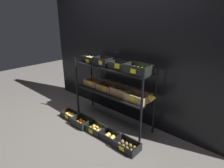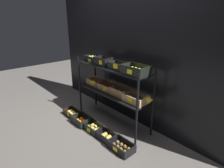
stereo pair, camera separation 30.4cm
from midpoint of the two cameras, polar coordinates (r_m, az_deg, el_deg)
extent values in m
plane|color=#605B56|center=(3.35, -2.65, -11.57)|extent=(10.00, 10.00, 0.00)
cube|color=black|center=(3.21, 1.91, 7.90)|extent=(3.82, 0.12, 2.16)
cylinder|color=black|center=(3.50, -13.31, -0.78)|extent=(0.03, 0.03, 1.08)
cylinder|color=black|center=(2.56, 5.76, -8.39)|extent=(0.03, 0.03, 1.08)
cylinder|color=black|center=(3.71, -8.64, 0.74)|extent=(0.03, 0.03, 1.08)
cylinder|color=black|center=(2.84, 10.25, -5.61)|extent=(0.03, 0.03, 1.08)
cube|color=black|center=(3.10, -2.81, -2.94)|extent=(1.39, 0.34, 0.02)
cube|color=black|center=(2.95, -2.96, 5.06)|extent=(1.39, 0.34, 0.02)
cube|color=tan|center=(3.47, -8.31, -0.26)|extent=(0.31, 0.21, 0.01)
cube|color=tan|center=(3.39, -9.63, 0.12)|extent=(0.31, 0.02, 0.09)
cube|color=tan|center=(3.51, -7.12, 0.95)|extent=(0.31, 0.02, 0.09)
cube|color=tan|center=(3.56, -9.87, 1.07)|extent=(0.02, 0.18, 0.09)
cube|color=tan|center=(3.35, -6.74, -0.01)|extent=(0.02, 0.18, 0.09)
sphere|color=orange|center=(3.49, -9.45, 0.45)|extent=(0.06, 0.06, 0.06)
sphere|color=orange|center=(3.44, -8.68, 0.17)|extent=(0.06, 0.06, 0.06)
sphere|color=orange|center=(3.39, -7.88, -0.11)|extent=(0.06, 0.06, 0.06)
sphere|color=orange|center=(3.53, -8.79, 0.68)|extent=(0.06, 0.06, 0.06)
sphere|color=orange|center=(3.48, -8.03, 0.43)|extent=(0.06, 0.06, 0.06)
sphere|color=orange|center=(3.43, -7.13, 0.17)|extent=(0.06, 0.06, 0.06)
cube|color=yellow|center=(3.36, -9.37, 0.07)|extent=(0.09, 0.01, 0.07)
cube|color=#A87F51|center=(3.23, -4.23, -1.66)|extent=(0.32, 0.25, 0.01)
cube|color=#A87F51|center=(3.14, -5.76, -1.37)|extent=(0.32, 0.02, 0.09)
cube|color=#A87F51|center=(3.29, -2.81, -0.28)|extent=(0.32, 0.02, 0.09)
cube|color=#A87F51|center=(3.32, -6.08, -0.19)|extent=(0.02, 0.21, 0.09)
cube|color=#A87F51|center=(3.11, -2.30, -1.48)|extent=(0.02, 0.21, 0.09)
sphere|color=red|center=(3.23, -5.38, -0.89)|extent=(0.07, 0.07, 0.07)
sphere|color=red|center=(3.16, -4.10, -1.35)|extent=(0.07, 0.07, 0.07)
sphere|color=red|center=(3.27, -4.46, -0.59)|extent=(0.07, 0.07, 0.07)
sphere|color=red|center=(3.20, -3.08, -1.05)|extent=(0.07, 0.07, 0.07)
cube|color=yellow|center=(3.11, -5.28, -1.90)|extent=(0.08, 0.00, 0.06)
cube|color=#A87F51|center=(3.00, -0.05, -3.37)|extent=(0.33, 0.20, 0.01)
cube|color=#A87F51|center=(2.91, -1.28, -2.80)|extent=(0.33, 0.02, 0.11)
cube|color=#A87F51|center=(3.04, 1.12, -1.77)|extent=(0.33, 0.02, 0.11)
cube|color=#A87F51|center=(3.07, -2.21, -1.54)|extent=(0.02, 0.17, 0.11)
cube|color=#A87F51|center=(2.88, 2.25, -3.05)|extent=(0.02, 0.17, 0.11)
sphere|color=#8AB73F|center=(3.01, -1.11, -2.45)|extent=(0.07, 0.07, 0.07)
sphere|color=#87BD45|center=(2.93, 0.40, -3.08)|extent=(0.07, 0.07, 0.07)
sphere|color=#87BC34|center=(3.03, -0.48, -2.23)|extent=(0.07, 0.07, 0.07)
sphere|color=#8AC63A|center=(2.97, 1.14, -2.78)|extent=(0.07, 0.07, 0.07)
cube|color=tan|center=(2.81, 4.88, -5.18)|extent=(0.35, 0.24, 0.01)
cube|color=tan|center=(2.70, 3.49, -4.82)|extent=(0.35, 0.02, 0.10)
cube|color=tan|center=(2.87, 6.26, -3.41)|extent=(0.35, 0.02, 0.10)
cube|color=tan|center=(2.88, 2.23, -3.19)|extent=(0.02, 0.21, 0.10)
cube|color=tan|center=(2.69, 7.79, -5.06)|extent=(0.02, 0.21, 0.10)
ellipsoid|color=brown|center=(2.82, 2.84, -4.13)|extent=(0.05, 0.05, 0.07)
ellipsoid|color=brown|center=(2.78, 3.94, -4.50)|extent=(0.05, 0.05, 0.07)
ellipsoid|color=brown|center=(2.74, 4.98, -4.88)|extent=(0.05, 0.05, 0.07)
ellipsoid|color=brown|center=(2.71, 6.10, -5.26)|extent=(0.05, 0.05, 0.07)
ellipsoid|color=brown|center=(2.87, 3.73, -3.66)|extent=(0.05, 0.05, 0.07)
ellipsoid|color=brown|center=(2.84, 4.80, -3.98)|extent=(0.05, 0.05, 0.07)
ellipsoid|color=brown|center=(2.80, 5.94, -4.35)|extent=(0.05, 0.05, 0.07)
ellipsoid|color=brown|center=(2.77, 6.98, -4.75)|extent=(0.05, 0.05, 0.07)
cube|color=yellow|center=(2.70, 3.25, -4.98)|extent=(0.09, 0.01, 0.08)
cube|color=black|center=(3.33, -8.93, 6.86)|extent=(0.33, 0.22, 0.01)
cube|color=black|center=(3.25, -10.40, 7.42)|extent=(0.33, 0.02, 0.09)
cube|color=black|center=(3.38, -7.61, 8.05)|extent=(0.33, 0.02, 0.09)
cube|color=black|center=(3.44, -10.69, 8.08)|extent=(0.02, 0.19, 0.09)
cube|color=black|center=(3.20, -7.14, 7.37)|extent=(0.02, 0.19, 0.09)
ellipsoid|color=tan|center=(3.36, -10.32, 7.79)|extent=(0.07, 0.07, 0.09)
ellipsoid|color=tan|center=(3.30, -9.42, 7.63)|extent=(0.07, 0.07, 0.09)
ellipsoid|color=tan|center=(3.24, -8.46, 7.45)|extent=(0.07, 0.07, 0.09)
ellipsoid|color=#A8B35E|center=(3.39, -9.48, 7.98)|extent=(0.07, 0.07, 0.09)
ellipsoid|color=#B4BF4B|center=(3.34, -8.64, 7.82)|extent=(0.07, 0.07, 0.09)
ellipsoid|color=tan|center=(3.28, -7.71, 7.66)|extent=(0.07, 0.07, 0.09)
cube|color=yellow|center=(3.24, -10.38, 7.01)|extent=(0.08, 0.01, 0.06)
cube|color=black|center=(3.05, -5.62, 5.81)|extent=(0.30, 0.21, 0.01)
cube|color=black|center=(2.97, -7.05, 6.75)|extent=(0.30, 0.02, 0.13)
cube|color=black|center=(3.10, -4.33, 7.40)|extent=(0.30, 0.02, 0.13)
cube|color=black|center=(3.14, -7.46, 7.45)|extent=(0.02, 0.18, 0.13)
cube|color=black|center=(2.94, -3.75, 6.69)|extent=(0.02, 0.18, 0.13)
sphere|color=orange|center=(3.07, -6.65, 6.66)|extent=(0.07, 0.07, 0.07)
sphere|color=orange|center=(2.99, -5.34, 6.35)|extent=(0.07, 0.07, 0.07)
sphere|color=orange|center=(3.09, -5.85, 6.81)|extent=(0.07, 0.07, 0.07)
sphere|color=orange|center=(3.02, -4.55, 6.54)|extent=(0.07, 0.07, 0.07)
cube|color=yellow|center=(2.94, -6.61, 6.56)|extent=(0.07, 0.00, 0.06)
cube|color=black|center=(2.83, -0.63, 4.74)|extent=(0.33, 0.21, 0.01)
cube|color=black|center=(2.75, -1.98, 5.47)|extent=(0.33, 0.02, 0.10)
cube|color=black|center=(2.88, 0.65, 6.19)|extent=(0.33, 0.02, 0.10)
cube|color=black|center=(2.92, -2.91, 6.33)|extent=(0.02, 0.17, 0.10)
cube|color=black|center=(2.71, 1.80, 5.29)|extent=(0.02, 0.17, 0.10)
sphere|color=#5A2A52|center=(2.86, -2.42, 5.53)|extent=(0.05, 0.05, 0.05)
sphere|color=#631C53|center=(2.82, -1.58, 5.30)|extent=(0.05, 0.05, 0.05)
sphere|color=#6D1B4B|center=(2.78, -0.63, 5.09)|extent=(0.05, 0.05, 0.05)
sphere|color=#682552|center=(2.74, 0.42, 4.88)|extent=(0.05, 0.05, 0.05)
sphere|color=#682E55|center=(2.90, -1.54, 5.77)|extent=(0.05, 0.05, 0.05)
sphere|color=#6C2254|center=(2.86, -0.62, 5.56)|extent=(0.05, 0.05, 0.05)
sphere|color=#55245B|center=(2.82, 0.30, 5.35)|extent=(0.05, 0.05, 0.05)
sphere|color=#582E46|center=(2.78, 1.27, 5.12)|extent=(0.05, 0.05, 0.05)
cube|color=yellow|center=(2.72, -1.67, 5.51)|extent=(0.09, 0.01, 0.07)
cube|color=black|center=(2.61, 4.83, 3.33)|extent=(0.37, 0.25, 0.01)
cube|color=black|center=(2.50, 3.21, 4.23)|extent=(0.37, 0.02, 0.12)
cube|color=black|center=(2.68, 6.42, 5.25)|extent=(0.37, 0.02, 0.12)
cube|color=black|center=(2.69, 1.86, 5.43)|extent=(0.02, 0.22, 0.12)
cube|color=black|center=(2.49, 8.12, 4.01)|extent=(0.02, 0.22, 0.12)
ellipsoid|color=yellow|center=(2.62, 2.40, 4.53)|extent=(0.06, 0.06, 0.08)
ellipsoid|color=yellow|center=(2.58, 3.72, 4.23)|extent=(0.06, 0.06, 0.08)
ellipsoid|color=yellow|center=(2.54, 4.97, 3.94)|extent=(0.06, 0.06, 0.08)
ellipsoid|color=yellow|center=(2.50, 6.16, 3.66)|extent=(0.06, 0.06, 0.08)
ellipsoid|color=yellow|center=(2.68, 3.62, 4.85)|extent=(0.06, 0.06, 0.08)
ellipsoid|color=yellow|center=(2.65, 4.76, 4.62)|extent=(0.06, 0.06, 0.08)
ellipsoid|color=yellow|center=(2.61, 5.92, 4.33)|extent=(0.06, 0.06, 0.08)
ellipsoid|color=yellow|center=(2.57, 7.39, 4.03)|extent=(0.06, 0.06, 0.08)
cube|color=yellow|center=(2.49, 3.11, 3.98)|extent=(0.09, 0.01, 0.06)
cylinder|color=brown|center=(2.59, 9.04, -3.34)|extent=(0.02, 0.02, 0.02)
ellipsoid|color=yellow|center=(2.62, 8.39, -4.42)|extent=(0.10, 0.03, 0.08)
ellipsoid|color=yellow|center=(2.62, 8.68, -4.48)|extent=(0.07, 0.03, 0.10)
ellipsoid|color=yellow|center=(2.62, 8.91, -4.49)|extent=(0.05, 0.03, 0.10)
ellipsoid|color=yellow|center=(2.61, 9.12, -4.55)|extent=(0.05, 0.03, 0.10)
ellipsoid|color=gold|center=(2.61, 9.35, -4.58)|extent=(0.07, 0.03, 0.10)
ellipsoid|color=yellow|center=(2.61, 9.56, -4.64)|extent=(0.10, 0.03, 0.09)
cylinder|color=brown|center=(2.60, 9.12, -3.52)|extent=(0.02, 0.02, 0.02)
ellipsoid|color=yellow|center=(2.63, 8.85, -4.58)|extent=(0.07, 0.03, 0.10)
ellipsoid|color=yellow|center=(2.62, 8.91, -4.67)|extent=(0.05, 0.03, 0.09)
ellipsoid|color=yellow|center=(2.62, 9.22, -4.67)|extent=(0.05, 0.03, 0.10)
ellipsoid|color=yellow|center=(2.62, 9.35, -4.74)|extent=(0.07, 0.03, 0.10)
cube|color=black|center=(3.57, -15.19, -10.02)|extent=(0.35, 0.21, 0.01)
cube|color=black|center=(3.50, -16.57, -9.76)|extent=(0.35, 0.02, 0.10)
cube|color=black|center=(3.59, -14.01, -8.74)|extent=(0.35, 0.02, 0.10)
cube|color=black|center=(3.67, -16.72, -8.33)|extent=(0.02, 0.17, 0.10)
cube|color=black|center=(3.42, -13.72, -10.23)|extent=(0.02, 0.17, 0.10)
sphere|color=#E7C451|center=(3.61, -16.30, -9.07)|extent=(0.07, 0.07, 0.07)
sphere|color=#E0B458|center=(3.54, -15.69, -9.59)|extent=(0.07, 0.07, 0.07)
sphere|color=#E5C647|center=(3.48, -14.88, -10.10)|extent=(0.07, 0.07, 0.07)
sphere|color=gold|center=(3.62, -15.70, -8.87)|extent=(0.07, 0.07, 0.07)
sphere|color=#CFB253|center=(3.57, -14.89, -9.25)|extent=(0.07, 0.07, 0.07)
sphere|color=gold|center=(3.50, -14.22, -9.79)|extent=(0.07, 0.07, 0.07)
cube|color=yellow|center=(3.48, -16.44, -9.97)|extent=(0.07, 0.01, 0.07)
cube|color=black|center=(3.31, -12.02, -12.33)|extent=(0.33, 0.25, 0.01)
cube|color=black|center=(3.22, -13.80, -12.07)|extent=(0.33, 0.02, 0.12)
cube|color=black|center=(3.33, -10.47, -10.60)|extent=(0.33, 0.02, 0.12)
cube|color=black|center=(3.39, -13.70, -10.33)|extent=(0.02, 0.22, 0.12)
cube|color=black|center=(3.17, -10.38, -12.38)|extent=(0.02, 0.22, 0.12)
sphere|color=orange|center=(3.33, -13.38, -11.54)|extent=(0.06, 0.06, 0.06)
sphere|color=orange|center=(3.28, -12.64, -12.01)|extent=(0.06, 0.06, 0.06)
sphere|color=orange|center=(3.22, -11.83, -12.61)|extent=(0.06, 0.06, 0.06)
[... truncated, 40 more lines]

